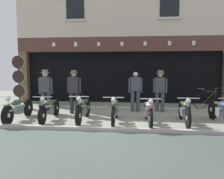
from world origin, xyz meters
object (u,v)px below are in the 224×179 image
(motorcycle_center_right, at_px, (148,111))
(salesman_right, at_px, (135,90))
(motorcycle_far_right, at_px, (221,111))
(motorcycle_center, at_px, (115,110))
(advert_board_far, at_px, (173,67))
(motorcycle_center_left, at_px, (83,108))
(assistant_far_right, at_px, (160,89))
(tyre_sign_pole, at_px, (19,77))
(motorcycle_far_left, at_px, (18,108))
(advert_board_near, at_px, (150,67))
(leaning_bicycle, at_px, (212,100))
(motorcycle_right, at_px, (184,111))
(salesman_left, at_px, (46,89))
(shopkeeper_center, at_px, (74,90))
(motorcycle_left, at_px, (49,108))

(motorcycle_center_right, bearing_deg, salesman_right, -80.33)
(motorcycle_far_right, bearing_deg, motorcycle_center, 1.18)
(salesman_right, height_order, advert_board_far, advert_board_far)
(motorcycle_center, xyz_separation_m, motorcycle_center_right, (1.08, -0.04, -0.01))
(motorcycle_center_left, xyz_separation_m, motorcycle_center_right, (2.15, -0.13, -0.01))
(assistant_far_right, xyz_separation_m, advert_board_far, (0.85, 2.34, 0.86))
(assistant_far_right, relative_size, tyre_sign_pole, 0.72)
(motorcycle_center, distance_m, advert_board_far, 5.20)
(motorcycle_far_left, relative_size, advert_board_near, 1.99)
(leaning_bicycle, bearing_deg, motorcycle_right, 132.42)
(motorcycle_center_left, xyz_separation_m, advert_board_near, (2.47, 4.25, 1.40))
(motorcycle_center, relative_size, tyre_sign_pole, 0.87)
(motorcycle_far_right, bearing_deg, salesman_left, -12.53)
(motorcycle_center_right, xyz_separation_m, shopkeeper_center, (-2.79, 1.31, 0.52))
(motorcycle_far_left, xyz_separation_m, assistant_far_right, (4.95, 2.05, 0.51))
(motorcycle_center_left, relative_size, salesman_left, 1.23)
(motorcycle_right, bearing_deg, motorcycle_center_right, 9.01)
(motorcycle_far_left, bearing_deg, motorcycle_far_right, -179.24)
(motorcycle_far_left, xyz_separation_m, leaning_bicycle, (7.28, 2.98, -0.06))
(motorcycle_center, bearing_deg, motorcycle_left, -3.57)
(motorcycle_center_left, relative_size, leaning_bicycle, 1.25)
(motorcycle_right, height_order, salesman_left, salesman_left)
(motorcycle_center_right, height_order, assistant_far_right, assistant_far_right)
(motorcycle_center, xyz_separation_m, advert_board_far, (2.51, 4.35, 1.36))
(salesman_right, bearing_deg, assistant_far_right, 177.01)
(salesman_left, relative_size, assistant_far_right, 1.02)
(leaning_bicycle, bearing_deg, motorcycle_far_right, 151.36)
(motorcycle_left, distance_m, tyre_sign_pole, 3.39)
(motorcycle_far_right, xyz_separation_m, advert_board_far, (-0.84, 4.23, 1.36))
(motorcycle_left, bearing_deg, salesman_right, -150.73)
(motorcycle_center_left, xyz_separation_m, motorcycle_far_right, (4.42, 0.03, 0.00))
(motorcycle_far_left, height_order, tyre_sign_pole, tyre_sign_pole)
(motorcycle_left, relative_size, shopkeeper_center, 1.18)
(shopkeeper_center, xyz_separation_m, assistant_far_right, (3.36, 0.74, -0.00))
(motorcycle_right, xyz_separation_m, shopkeeper_center, (-3.93, 1.18, 0.51))
(salesman_left, distance_m, tyre_sign_pole, 1.97)
(motorcycle_left, bearing_deg, tyre_sign_pole, -47.20)
(motorcycle_far_left, height_order, motorcycle_far_right, motorcycle_far_right)
(motorcycle_far_right, relative_size, salesman_right, 1.28)
(assistant_far_right, bearing_deg, advert_board_far, -100.46)
(motorcycle_left, height_order, tyre_sign_pole, tyre_sign_pole)
(advert_board_far, bearing_deg, tyre_sign_pole, -164.61)
(motorcycle_center_left, bearing_deg, motorcycle_far_left, 2.26)
(assistant_far_right, xyz_separation_m, advert_board_near, (-0.26, 2.34, 0.90))
(tyre_sign_pole, bearing_deg, motorcycle_far_left, -62.43)
(advert_board_far, bearing_deg, motorcycle_right, -93.82)
(motorcycle_center_left, bearing_deg, salesman_right, -134.87)
(motorcycle_far_left, bearing_deg, motorcycle_right, -179.33)
(motorcycle_left, height_order, advert_board_far, advert_board_far)
(motorcycle_right, height_order, leaning_bicycle, motorcycle_right)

